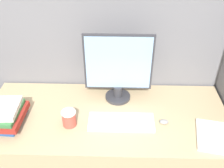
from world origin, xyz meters
TOP-DOWN VIEW (x-y plane):
  - cubicle_panel_rear at (0.00, 0.74)m, footprint 2.06×0.04m
  - desk at (0.00, 0.35)m, footprint 1.66×0.70m
  - monitor at (0.08, 0.54)m, footprint 0.47×0.18m
  - keyboard at (0.10, 0.28)m, footprint 0.43×0.16m
  - mouse at (0.38, 0.28)m, footprint 0.06×0.04m
  - coffee_cup at (-0.23, 0.25)m, footprint 0.09×0.09m
  - book_stack at (-0.64, 0.26)m, footprint 0.24×0.28m
  - paper_pile at (0.68, 0.16)m, footprint 0.28×0.30m

SIDE VIEW (x-z plane):
  - desk at x=0.00m, z-range 0.00..0.74m
  - keyboard at x=0.10m, z-range 0.74..0.76m
  - paper_pile at x=0.68m, z-range 0.74..0.76m
  - mouse at x=0.38m, z-range 0.74..0.76m
  - coffee_cup at x=-0.23m, z-range 0.74..0.85m
  - book_stack at x=-0.64m, z-range 0.73..0.88m
  - cubicle_panel_rear at x=0.00m, z-range 0.00..1.73m
  - monitor at x=0.08m, z-range 0.73..1.24m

